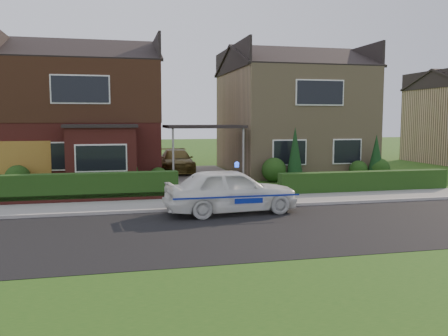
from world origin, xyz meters
name	(u,v)px	position (x,y,z in m)	size (l,w,h in m)	color
ground	(275,228)	(0.00, 0.00, 0.00)	(120.00, 120.00, 0.00)	#1D4913
road	(275,228)	(0.00, 0.00, 0.00)	(60.00, 6.00, 0.02)	black
kerb	(246,207)	(0.00, 3.05, 0.06)	(60.00, 0.16, 0.12)	#9E9993
sidewalk	(238,202)	(0.00, 4.10, 0.05)	(60.00, 2.00, 0.10)	slate
grass_verge	(367,291)	(0.00, -5.00, 0.00)	(60.00, 4.00, 0.01)	#1D4913
driveway	(204,179)	(0.00, 11.00, 0.06)	(3.80, 12.00, 0.12)	#666059
house_left	(86,105)	(-5.78, 13.90, 3.81)	(7.50, 9.53, 7.25)	maroon
house_right	(291,109)	(5.80, 13.99, 3.66)	(7.50, 8.06, 7.25)	#9F8861
carport_link	(203,127)	(0.00, 10.95, 2.66)	(3.80, 3.00, 2.77)	black
garage_door	(25,165)	(-8.25, 9.96, 1.05)	(2.20, 0.10, 2.10)	brown
dwarf_wall	(75,199)	(-5.80, 5.30, 0.18)	(7.70, 0.25, 0.36)	maroon
hedge_left	(76,203)	(-5.80, 5.45, 0.00)	(7.50, 0.55, 0.90)	black
hedge_right	(364,193)	(5.80, 5.35, 0.00)	(7.50, 0.55, 0.80)	black
shrub_left_far	(18,177)	(-8.50, 9.50, 0.54)	(1.08, 1.08, 1.08)	black
shrub_left_mid	(123,173)	(-4.00, 9.30, 0.66)	(1.32, 1.32, 1.32)	black
shrub_left_near	(158,176)	(-2.40, 9.60, 0.42)	(0.84, 0.84, 0.84)	black
shrub_right_near	(274,170)	(3.20, 9.40, 0.60)	(1.20, 1.20, 1.20)	black
shrub_right_mid	(358,170)	(7.80, 9.50, 0.48)	(0.96, 0.96, 0.96)	black
shrub_right_far	(379,169)	(8.80, 9.20, 0.54)	(1.08, 1.08, 1.08)	black
conifer_a	(295,156)	(4.20, 9.20, 1.30)	(0.90, 0.90, 2.60)	black
conifer_b	(376,158)	(8.60, 9.20, 1.10)	(0.90, 0.90, 2.20)	black
police_car	(231,191)	(-0.70, 2.40, 0.74)	(3.99, 4.46, 1.64)	white
driveway_car	(176,161)	(-1.00, 13.85, 0.75)	(1.75, 4.31, 1.25)	brown
potted_plant_a	(149,189)	(-3.09, 6.00, 0.35)	(0.37, 0.25, 0.70)	gray
potted_plant_b	(141,186)	(-3.36, 6.68, 0.41)	(0.36, 0.45, 0.81)	gray
potted_plant_c	(158,179)	(-2.50, 8.92, 0.36)	(0.41, 0.41, 0.72)	gray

